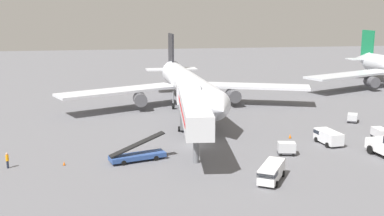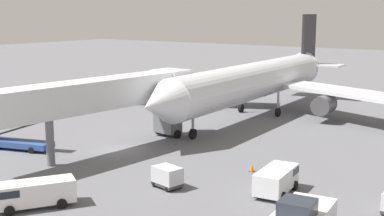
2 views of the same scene
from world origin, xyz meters
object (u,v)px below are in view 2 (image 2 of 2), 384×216
Objects in this scene: airplane_at_gate at (258,80)px; belt_loader_truck at (19,142)px; jet_bridge at (107,96)px; baggage_cart_outer_right at (167,176)px; service_van_rear_left at (31,193)px; safety_cone_alpha at (252,168)px; service_van_far_right at (277,179)px.

airplane_at_gate reaches higher than belt_loader_truck.
jet_bridge is at bearing 31.24° from belt_loader_truck.
baggage_cart_outer_right is (7.80, -28.85, -3.58)m from airplane_at_gate.
service_van_rear_left is at bearing -85.56° from airplane_at_gate.
jet_bridge is (-3.19, -23.67, 0.82)m from airplane_at_gate.
safety_cone_alpha is (11.05, -21.68, -4.14)m from airplane_at_gate.
baggage_cart_outer_right is (10.99, -5.19, -4.39)m from jet_bridge.
belt_loader_truck is at bearing -148.76° from jet_bridge.
jet_bridge is 3.28× the size of belt_loader_truck.
jet_bridge reaches higher than belt_loader_truck.
jet_bridge is 4.16× the size of service_van_rear_left.
airplane_at_gate reaches higher than service_van_rear_left.
belt_loader_truck is 25.77m from service_van_far_right.
belt_loader_truck is 1.50× the size of service_van_far_right.
airplane_at_gate is 24.68m from safety_cone_alpha.
jet_bridge is 15.56m from service_van_rear_left.
service_van_rear_left is 2.30× the size of baggage_cart_outer_right.
safety_cone_alpha is (14.23, 1.99, -4.96)m from jet_bridge.
airplane_at_gate is 6.67× the size of belt_loader_truck.
belt_loader_truck is at bearing 177.86° from baggage_cart_outer_right.
airplane_at_gate is 29.52m from service_van_far_right.
baggage_cart_outer_right is at bearing -74.87° from airplane_at_gate.
service_van_rear_left is 8.62× the size of safety_cone_alpha.
baggage_cart_outer_right is at bearing -2.14° from belt_loader_truck.
airplane_at_gate is 10.01× the size of service_van_far_right.
service_van_far_right is at bearing 45.13° from service_van_rear_left.
belt_loader_truck reaches higher than baggage_cart_outer_right.
service_van_rear_left is at bearing -66.02° from jet_bridge.
safety_cone_alpha is (3.25, 7.17, -0.56)m from baggage_cart_outer_right.
belt_loader_truck is 18.42m from baggage_cart_outer_right.
baggage_cart_outer_right is at bearing 60.03° from service_van_rear_left.
service_van_far_right is 0.85× the size of service_van_rear_left.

